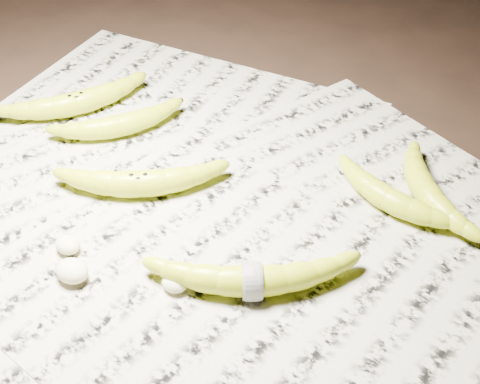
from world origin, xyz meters
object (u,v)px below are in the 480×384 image
Objects in this scene: banana_left_b at (120,123)px; banana_center at (139,182)px; banana_upper_a at (389,197)px; banana_upper_b at (426,188)px; banana_taped at (252,279)px; banana_left_a at (76,101)px.

banana_left_b is 0.87× the size of banana_center.
banana_center reaches higher than banana_upper_a.
banana_taped is at bearing -67.84° from banana_upper_b.
banana_left_b and banana_upper_b have the same top height.
banana_upper_b is (0.42, 0.12, 0.00)m from banana_left_b.
banana_left_a is 1.25× the size of banana_upper_b.
banana_left_a is 0.09m from banana_left_b.
banana_center is 0.37m from banana_upper_b.
banana_taped is (0.33, -0.14, 0.00)m from banana_left_b.
banana_left_a is at bearing 120.50° from banana_left_b.
banana_left_a is at bearing -125.11° from banana_upper_b.
banana_upper_b is (0.03, 0.04, 0.00)m from banana_upper_a.
banana_center is 1.20× the size of banana_upper_b.
banana_left_a is 1.20× the size of banana_left_b.
banana_taped reaches higher than banana_upper_a.
banana_upper_a is at bearing -8.98° from banana_center.
banana_taped is at bearing -53.31° from banana_center.
banana_center reaches higher than banana_left_b.
banana_left_a is 1.04× the size of banana_center.
banana_center is at bearing -104.39° from banana_upper_b.
banana_upper_a is (0.28, 0.16, -0.00)m from banana_center.
banana_left_a is 1.24× the size of banana_upper_a.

